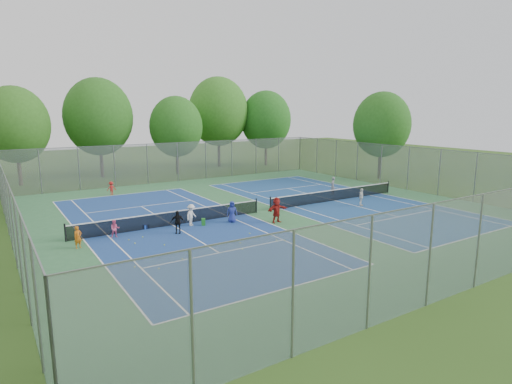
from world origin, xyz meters
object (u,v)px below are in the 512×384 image
Objects in this scene: ball_crate at (146,227)px; instructor at (333,186)px; net_left at (173,219)px; net_right at (335,195)px; ball_hopper at (203,222)px.

instructor is at bearing 6.33° from ball_crate.
net_left is 15.81m from instructor.
net_right is 8.30× the size of instructor.
net_left is 1.76m from ball_crate.
net_right is at bearing 26.88° from instructor.
ball_crate is at bearing 159.76° from ball_hopper.
ball_hopper is at bearing -20.24° from ball_crate.
instructor is at bearing 51.44° from net_right.
net_left is 1.00× the size of net_right.
net_right reaches higher than ball_hopper.
ball_crate is (-1.72, 0.17, -0.31)m from net_left.
net_right is 15.73m from ball_crate.
ball_crate is 0.70× the size of ball_hopper.
ball_crate is at bearing -18.23° from instructor.
instructor is (1.67, 2.10, 0.32)m from net_right.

